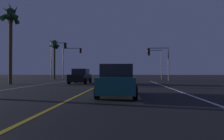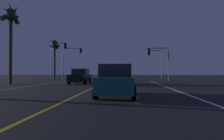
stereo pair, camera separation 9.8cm
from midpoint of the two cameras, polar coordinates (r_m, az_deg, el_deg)
lane_edge_right at (r=11.24m, az=23.07°, el=-7.23°), size 0.16×35.05×0.01m
lane_center_divider at (r=11.00m, az=-9.89°, el=-7.42°), size 0.16×35.05×0.01m
car_lead_same_lane at (r=10.15m, az=1.53°, el=-3.36°), size 2.02×4.30×1.70m
car_oncoming at (r=21.77m, az=-9.51°, el=-1.94°), size 2.02×4.30×1.70m
traffic_light_near_right at (r=29.11m, az=13.90°, el=4.15°), size 3.27×0.36×5.01m
traffic_light_near_left at (r=30.68m, az=-15.92°, el=5.05°), size 2.54×0.36×5.97m
traffic_light_far_right at (r=34.60m, az=13.08°, el=3.64°), size 2.54×0.36×5.29m
traffic_light_far_left at (r=35.70m, az=-12.00°, el=4.19°), size 3.63×0.36×5.84m
palm_tree_left_mid at (r=23.69m, az=-28.40°, el=13.14°), size 2.12×2.14×8.81m
palm_tree_left_far at (r=35.65m, az=-17.04°, el=6.79°), size 2.06×1.94×7.47m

